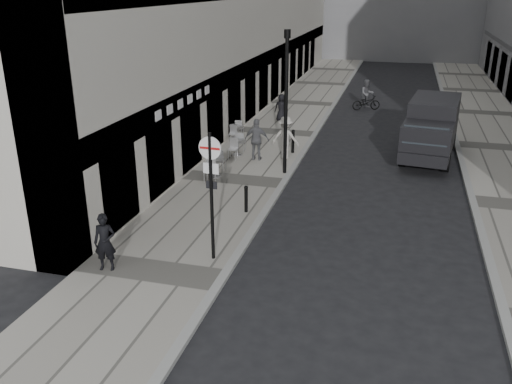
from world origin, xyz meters
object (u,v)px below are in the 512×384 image
walking_man (105,242)px  lamppost (286,96)px  cyclist (366,98)px  panel_van (432,126)px  sign_post (211,180)px

walking_man → lamppost: bearing=58.4°
walking_man → cyclist: bearing=63.2°
lamppost → walking_man: bearing=-107.9°
cyclist → panel_van: bearing=-91.6°
lamppost → sign_post: bearing=-92.8°
walking_man → sign_post: sign_post is taller
walking_man → lamppost: lamppost is taller
sign_post → lamppost: (0.38, 7.80, 0.81)m
panel_van → lamppost: bearing=-136.7°
sign_post → panel_van: (6.18, 12.03, -1.02)m
walking_man → lamppost: 9.90m
panel_van → cyclist: 9.89m
walking_man → panel_van: size_ratio=0.28×
sign_post → panel_van: size_ratio=0.65×
sign_post → panel_van: 13.56m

